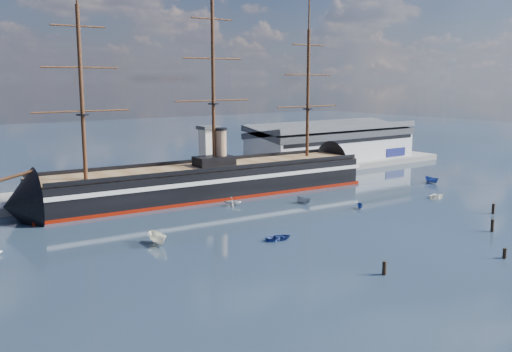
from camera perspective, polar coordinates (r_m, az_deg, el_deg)
ground at (r=135.46m, az=1.50°, el=-3.13°), size 600.00×600.00×0.00m
quay at (r=169.94m, az=-3.27°, el=-0.50°), size 180.00×18.00×2.00m
warehouse at (r=201.59m, az=7.61°, el=3.33°), size 63.00×21.00×11.60m
quay_tower at (r=162.26m, az=-4.80°, el=2.48°), size 5.00×5.00×15.00m
warship at (r=147.04m, az=-5.42°, el=-0.54°), size 113.38×22.04×53.94m
motorboat_a at (r=106.90m, az=-9.79°, el=-6.78°), size 7.13×3.01×2.79m
motorboat_b at (r=108.38m, az=2.29°, el=-6.41°), size 1.83×3.40×1.50m
motorboat_c at (r=140.03m, az=4.78°, el=-2.73°), size 5.13×2.77×1.95m
motorboat_d at (r=136.76m, az=-2.36°, el=-3.01°), size 6.49×6.92×2.43m
motorboat_e at (r=153.20m, az=17.70°, el=-2.08°), size 1.32×3.27×1.52m
motorboat_f at (r=174.19m, az=17.16°, el=-0.67°), size 5.98×2.79×2.31m
motorboat_g at (r=136.02m, az=10.35°, el=-3.23°), size 3.54×3.40×1.44m
piling_near_left at (r=92.02m, az=12.68°, el=-9.62°), size 0.64×0.64×2.89m
piling_near_mid at (r=106.34m, az=23.57°, el=-7.56°), size 0.64×0.64×2.50m
piling_near_right at (r=123.27m, az=22.52°, el=-5.18°), size 0.64×0.64×3.25m
piling_far_right at (r=139.52m, az=22.61°, el=-3.50°), size 0.64×0.64×3.02m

